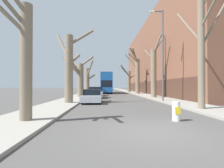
{
  "coord_description": "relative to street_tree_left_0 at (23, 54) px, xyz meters",
  "views": [
    {
      "loc": [
        -1.62,
        -6.06,
        1.62
      ],
      "look_at": [
        -0.12,
        28.35,
        2.03
      ],
      "focal_mm": 28.0,
      "sensor_mm": 36.0,
      "label": 1
    }
  ],
  "objects": [
    {
      "name": "ground_plane",
      "position": [
        5.18,
        -1.68,
        -3.02
      ],
      "size": [
        300.0,
        300.0,
        0.0
      ],
      "primitive_type": "plane",
      "color": "#4C4947"
    },
    {
      "name": "sidewalk_left",
      "position": [
        -0.24,
        48.32,
        -2.96
      ],
      "size": [
        3.0,
        120.0,
        0.12
      ],
      "primitive_type": "cube",
      "color": "gray",
      "rests_on": "ground"
    },
    {
      "name": "sidewalk_right",
      "position": [
        10.59,
        48.32,
        -2.96
      ],
      "size": [
        3.0,
        120.0,
        0.12
      ],
      "primitive_type": "cube",
      "color": "gray",
      "rests_on": "ground"
    },
    {
      "name": "building_facade_right",
      "position": [
        17.08,
        29.84,
        4.51
      ],
      "size": [
        10.08,
        47.02,
        15.08
      ],
      "color": "brown",
      "rests_on": "ground"
    },
    {
      "name": "street_tree_left_0",
      "position": [
        0.0,
        0.0,
        0.0
      ],
      "size": [
        2.01,
        2.16,
        6.53
      ],
      "color": "#7A6B56",
      "rests_on": "ground"
    },
    {
      "name": "street_tree_left_1",
      "position": [
        0.33,
        8.41,
        0.42
      ],
      "size": [
        3.87,
        2.26,
        7.09
      ],
      "color": "#7A6B56",
      "rests_on": "ground"
    },
    {
      "name": "street_tree_left_2",
      "position": [
        0.03,
        16.9,
        -0.11
      ],
      "size": [
        4.81,
        4.34,
        6.15
      ],
      "color": "#7A6B56",
      "rests_on": "ground"
    },
    {
      "name": "street_tree_left_3",
      "position": [
        0.27,
        26.24,
        -0.18
      ],
      "size": [
        2.76,
        3.81,
        6.41
      ],
      "color": "#7A6B56",
      "rests_on": "ground"
    },
    {
      "name": "street_tree_right_0",
      "position": [
        10.11,
        3.67,
        1.21
      ],
      "size": [
        2.72,
        4.2,
        9.7
      ],
      "color": "#7A6B56",
      "rests_on": "ground"
    },
    {
      "name": "street_tree_right_1",
      "position": [
        10.25,
        15.57,
        0.75
      ],
      "size": [
        3.01,
        2.83,
        8.82
      ],
      "color": "#7A6B56",
      "rests_on": "ground"
    },
    {
      "name": "street_tree_right_2",
      "position": [
        9.93,
        26.42,
        1.17
      ],
      "size": [
        2.9,
        3.35,
        8.91
      ],
      "color": "#7A6B56",
      "rests_on": "ground"
    },
    {
      "name": "street_tree_right_3",
      "position": [
        10.01,
        37.73,
        0.33
      ],
      "size": [
        4.8,
        3.1,
        7.16
      ],
      "color": "#7A6B56",
      "rests_on": "ground"
    },
    {
      "name": "double_decker_bus",
      "position": [
        3.99,
        32.58,
        -0.49
      ],
      "size": [
        2.47,
        11.85,
        4.49
      ],
      "color": "#19519E",
      "rests_on": "ground"
    },
    {
      "name": "parked_car_0",
      "position": [
        2.36,
        9.38,
        -2.4
      ],
      "size": [
        1.82,
        4.35,
        1.31
      ],
      "color": "#9EA3AD",
      "rests_on": "ground"
    },
    {
      "name": "parked_car_1",
      "position": [
        2.36,
        15.82,
        -2.31
      ],
      "size": [
        1.89,
        4.1,
        1.52
      ],
      "color": "#9EA3AD",
      "rests_on": "ground"
    },
    {
      "name": "parked_car_2",
      "position": [
        2.36,
        21.34,
        -2.36
      ],
      "size": [
        1.87,
        4.25,
        1.4
      ],
      "color": "silver",
      "rests_on": "ground"
    },
    {
      "name": "lamp_post",
      "position": [
        9.46,
        9.87,
        2.18
      ],
      "size": [
        1.4,
        0.2,
        9.45
      ],
      "color": "#4C4F54",
      "rests_on": "ground"
    },
    {
      "name": "traffic_bollard",
      "position": [
        6.88,
        0.22,
        -2.56
      ],
      "size": [
        0.35,
        0.36,
        0.91
      ],
      "color": "white",
      "rests_on": "ground"
    }
  ]
}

